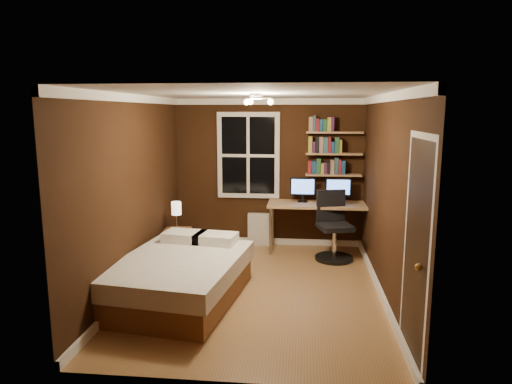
# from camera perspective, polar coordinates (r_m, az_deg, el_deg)

# --- Properties ---
(floor) EXTENTS (4.20, 4.20, 0.00)m
(floor) POSITION_cam_1_polar(r_m,az_deg,el_deg) (6.09, 0.09, -12.01)
(floor) COLOR olive
(floor) RESTS_ON ground
(wall_back) EXTENTS (3.20, 0.04, 2.50)m
(wall_back) POSITION_cam_1_polar(r_m,az_deg,el_deg) (7.81, 1.63, 2.40)
(wall_back) COLOR black
(wall_back) RESTS_ON ground
(wall_left) EXTENTS (0.04, 4.20, 2.50)m
(wall_left) POSITION_cam_1_polar(r_m,az_deg,el_deg) (6.11, -15.01, -0.08)
(wall_left) COLOR black
(wall_left) RESTS_ON ground
(wall_right) EXTENTS (0.04, 4.20, 2.50)m
(wall_right) POSITION_cam_1_polar(r_m,az_deg,el_deg) (5.81, 16.00, -0.64)
(wall_right) COLOR black
(wall_right) RESTS_ON ground
(ceiling) EXTENTS (3.20, 4.20, 0.02)m
(ceiling) POSITION_cam_1_polar(r_m,az_deg,el_deg) (5.65, 0.10, 12.20)
(ceiling) COLOR white
(ceiling) RESTS_ON wall_back
(window) EXTENTS (1.06, 0.06, 1.46)m
(window) POSITION_cam_1_polar(r_m,az_deg,el_deg) (7.77, -0.96, 4.59)
(window) COLOR white
(window) RESTS_ON wall_back
(door) EXTENTS (0.03, 0.82, 2.05)m
(door) POSITION_cam_1_polar(r_m,az_deg,el_deg) (4.38, 19.26, -7.27)
(door) COLOR black
(door) RESTS_ON ground
(door_knob) EXTENTS (0.06, 0.06, 0.06)m
(door_knob) POSITION_cam_1_polar(r_m,az_deg,el_deg) (4.10, 19.66, -8.83)
(door_knob) COLOR #BA8A40
(door_knob) RESTS_ON door
(ceiling_fixture) EXTENTS (0.44, 0.44, 0.18)m
(ceiling_fixture) POSITION_cam_1_polar(r_m,az_deg,el_deg) (5.55, -0.01, 11.20)
(ceiling_fixture) COLOR beige
(ceiling_fixture) RESTS_ON ceiling
(bookshelf_lower) EXTENTS (0.92, 0.22, 0.03)m
(bookshelf_lower) POSITION_cam_1_polar(r_m,az_deg,el_deg) (7.69, 9.62, 2.14)
(bookshelf_lower) COLOR tan
(bookshelf_lower) RESTS_ON wall_back
(books_row_lower) EXTENTS (0.60, 0.16, 0.23)m
(books_row_lower) POSITION_cam_1_polar(r_m,az_deg,el_deg) (7.67, 9.65, 3.10)
(books_row_lower) COLOR maroon
(books_row_lower) RESTS_ON bookshelf_lower
(bookshelf_middle) EXTENTS (0.92, 0.22, 0.03)m
(bookshelf_middle) POSITION_cam_1_polar(r_m,az_deg,el_deg) (7.65, 9.70, 4.74)
(bookshelf_middle) COLOR tan
(bookshelf_middle) RESTS_ON wall_back
(books_row_middle) EXTENTS (0.54, 0.16, 0.23)m
(books_row_middle) POSITION_cam_1_polar(r_m,az_deg,el_deg) (7.64, 9.73, 5.71)
(books_row_middle) COLOR navy
(books_row_middle) RESTS_ON bookshelf_middle
(bookshelf_upper) EXTENTS (0.92, 0.22, 0.03)m
(bookshelf_upper) POSITION_cam_1_polar(r_m,az_deg,el_deg) (7.63, 9.78, 7.35)
(bookshelf_upper) COLOR tan
(bookshelf_upper) RESTS_ON wall_back
(books_row_upper) EXTENTS (0.42, 0.16, 0.23)m
(books_row_upper) POSITION_cam_1_polar(r_m,az_deg,el_deg) (7.62, 9.80, 8.33)
(books_row_upper) COLOR #285D3A
(books_row_upper) RESTS_ON bookshelf_upper
(bed) EXTENTS (1.66, 2.12, 0.66)m
(bed) POSITION_cam_1_polar(r_m,az_deg,el_deg) (5.76, -9.48, -10.46)
(bed) COLOR brown
(bed) RESTS_ON ground
(nightstand) EXTENTS (0.43, 0.43, 0.49)m
(nightstand) POSITION_cam_1_polar(r_m,az_deg,el_deg) (7.23, -9.79, -6.52)
(nightstand) COLOR brown
(nightstand) RESTS_ON ground
(bedside_lamp) EXTENTS (0.15, 0.15, 0.44)m
(bedside_lamp) POSITION_cam_1_polar(r_m,az_deg,el_deg) (7.11, -9.90, -2.94)
(bedside_lamp) COLOR white
(bedside_lamp) RESTS_ON nightstand
(radiator) EXTENTS (0.37, 0.13, 0.56)m
(radiator) POSITION_cam_1_polar(r_m,az_deg,el_deg) (7.91, 0.35, -4.68)
(radiator) COLOR silver
(radiator) RESTS_ON ground
(desk) EXTENTS (1.70, 0.64, 0.81)m
(desk) POSITION_cam_1_polar(r_m,az_deg,el_deg) (7.55, 7.98, -1.85)
(desk) COLOR tan
(desk) RESTS_ON ground
(monitor_left) EXTENTS (0.42, 0.12, 0.40)m
(monitor_left) POSITION_cam_1_polar(r_m,az_deg,el_deg) (7.58, 5.85, 0.26)
(monitor_left) COLOR black
(monitor_left) RESTS_ON desk
(monitor_right) EXTENTS (0.42, 0.12, 0.40)m
(monitor_right) POSITION_cam_1_polar(r_m,az_deg,el_deg) (7.60, 10.24, 0.19)
(monitor_right) COLOR black
(monitor_right) RESTS_ON desk
(desk_lamp) EXTENTS (0.14, 0.32, 0.44)m
(desk_lamp) POSITION_cam_1_polar(r_m,az_deg,el_deg) (7.47, 14.19, 0.00)
(desk_lamp) COLOR silver
(desk_lamp) RESTS_ON desk
(office_chair) EXTENTS (0.59, 0.59, 1.07)m
(office_chair) POSITION_cam_1_polar(r_m,az_deg,el_deg) (7.25, 9.66, -5.06)
(office_chair) COLOR black
(office_chair) RESTS_ON ground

